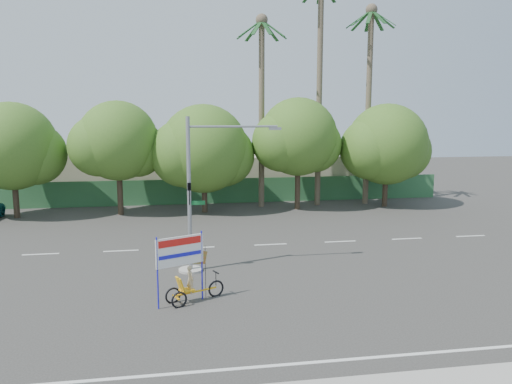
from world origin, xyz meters
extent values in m
plane|color=#33302D|center=(0.00, 0.00, 0.00)|extent=(120.00, 120.00, 0.00)
cube|color=#336B3D|center=(0.00, 21.50, 1.00)|extent=(38.00, 0.08, 2.00)
cube|color=#C2B99A|center=(-10.00, 26.00, 2.00)|extent=(12.00, 8.00, 4.00)
cube|color=#C2B99A|center=(8.00, 26.00, 1.80)|extent=(14.00, 8.00, 3.60)
cylinder|color=#473828|center=(-14.00, 18.00, 1.76)|extent=(0.40, 0.40, 3.52)
sphere|color=#2C5519|center=(-14.00, 18.00, 4.96)|extent=(6.00, 6.00, 6.00)
sphere|color=#2C5519|center=(-12.65, 18.30, 4.40)|extent=(4.32, 4.32, 4.32)
cylinder|color=#473828|center=(-7.00, 18.00, 1.87)|extent=(0.40, 0.40, 3.74)
sphere|color=#2C5519|center=(-7.00, 18.00, 5.27)|extent=(5.60, 5.60, 5.60)
sphere|color=#2C5519|center=(-5.74, 18.30, 4.68)|extent=(4.03, 4.03, 4.03)
sphere|color=#2C5519|center=(-8.26, 17.75, 4.93)|extent=(4.26, 4.26, 4.26)
cylinder|color=#473828|center=(-1.00, 18.00, 1.65)|extent=(0.40, 0.40, 3.30)
sphere|color=#2C5519|center=(-1.00, 18.00, 4.65)|extent=(6.40, 6.40, 6.40)
sphere|color=#2C5519|center=(0.44, 18.30, 4.12)|extent=(4.61, 4.61, 4.61)
sphere|color=#2C5519|center=(-2.44, 17.75, 4.35)|extent=(4.86, 4.86, 4.86)
cylinder|color=#473828|center=(6.00, 18.00, 1.94)|extent=(0.40, 0.40, 3.87)
sphere|color=#2C5519|center=(6.00, 18.00, 5.46)|extent=(5.80, 5.80, 5.80)
sphere|color=#2C5519|center=(7.30, 18.30, 4.84)|extent=(4.18, 4.18, 4.18)
sphere|color=#2C5519|center=(4.70, 17.75, 5.10)|extent=(4.41, 4.41, 4.41)
cylinder|color=#473828|center=(13.00, 18.00, 1.72)|extent=(0.40, 0.40, 3.43)
sphere|color=#2C5519|center=(13.00, 18.00, 4.84)|extent=(6.20, 6.20, 6.20)
sphere|color=#2C5519|center=(14.39, 18.30, 4.29)|extent=(4.46, 4.46, 4.46)
sphere|color=#2C5519|center=(11.61, 17.75, 4.52)|extent=(4.71, 4.71, 4.71)
cylinder|color=#70604C|center=(8.00, 19.50, 8.50)|extent=(0.44, 0.44, 17.00)
cylinder|color=#70604C|center=(12.00, 19.50, 7.50)|extent=(0.44, 0.44, 15.00)
sphere|color=#70604C|center=(12.00, 19.50, 15.00)|extent=(0.90, 0.90, 0.90)
cube|color=#1C4C21|center=(12.94, 19.50, 14.34)|extent=(1.91, 0.28, 1.36)
cube|color=#1C4C21|center=(12.72, 20.11, 14.34)|extent=(1.65, 1.44, 1.36)
cube|color=#1C4C21|center=(12.16, 20.43, 14.34)|extent=(0.61, 1.93, 1.36)
cube|color=#1C4C21|center=(11.53, 20.32, 14.34)|extent=(1.20, 1.80, 1.36)
cube|color=#1C4C21|center=(11.11, 19.82, 14.34)|extent=(1.89, 0.92, 1.36)
cube|color=#1C4C21|center=(11.11, 19.18, 14.34)|extent=(1.89, 0.92, 1.36)
cube|color=#1C4C21|center=(11.53, 18.68, 14.34)|extent=(1.20, 1.80, 1.36)
cube|color=#1C4C21|center=(12.16, 18.57, 14.34)|extent=(0.61, 1.93, 1.36)
cube|color=#1C4C21|center=(12.72, 18.89, 14.34)|extent=(1.65, 1.44, 1.36)
cylinder|color=#70604C|center=(3.50, 19.50, 7.00)|extent=(0.44, 0.44, 14.00)
sphere|color=#70604C|center=(3.50, 19.50, 14.00)|extent=(0.90, 0.90, 0.90)
cube|color=#1C4C21|center=(4.44, 19.50, 13.34)|extent=(1.91, 0.28, 1.36)
cube|color=#1C4C21|center=(4.22, 20.11, 13.34)|extent=(1.65, 1.44, 1.36)
cube|color=#1C4C21|center=(3.66, 20.43, 13.34)|extent=(0.61, 1.93, 1.36)
cube|color=#1C4C21|center=(3.03, 20.32, 13.34)|extent=(1.20, 1.80, 1.36)
cube|color=#1C4C21|center=(2.61, 19.82, 13.34)|extent=(1.89, 0.92, 1.36)
cube|color=#1C4C21|center=(2.61, 19.18, 13.34)|extent=(1.89, 0.92, 1.36)
cube|color=#1C4C21|center=(3.03, 18.68, 13.34)|extent=(1.20, 1.80, 1.36)
cube|color=#1C4C21|center=(3.66, 18.57, 13.34)|extent=(0.61, 1.93, 1.36)
cube|color=#1C4C21|center=(4.22, 18.89, 13.34)|extent=(1.65, 1.44, 1.36)
cylinder|color=gray|center=(-2.50, 4.00, 0.05)|extent=(1.10, 1.10, 0.10)
cylinder|color=gray|center=(-2.50, 4.00, 3.50)|extent=(0.18, 0.18, 7.00)
cylinder|color=gray|center=(-0.50, 4.00, 6.55)|extent=(4.00, 0.10, 0.10)
cube|color=gray|center=(1.40, 4.00, 6.45)|extent=(0.55, 0.20, 0.12)
imported|color=black|center=(-2.50, 3.78, 3.60)|extent=(0.16, 0.20, 1.00)
cube|color=#14662D|center=(-2.15, 4.00, 3.15)|extent=(0.70, 0.04, 0.18)
torus|color=black|center=(-1.62, 0.60, 0.30)|extent=(0.65, 0.35, 0.68)
torus|color=black|center=(-3.30, 0.16, 0.28)|extent=(0.61, 0.33, 0.64)
torus|color=black|center=(-3.07, -0.36, 0.28)|extent=(0.61, 0.33, 0.64)
cube|color=#F3AB15|center=(-2.40, 0.25, 0.36)|extent=(1.58, 0.76, 0.06)
cube|color=#F3AB15|center=(-3.18, -0.10, 0.30)|extent=(0.30, 0.57, 0.05)
cube|color=#F3AB15|center=(-2.77, 0.09, 0.50)|extent=(0.63, 0.59, 0.06)
cube|color=#F3AB15|center=(-3.02, -0.02, 0.78)|extent=(0.38, 0.48, 0.54)
cylinder|color=black|center=(-1.62, 0.60, 0.70)|extent=(0.04, 0.04, 0.55)
cube|color=black|center=(-1.62, 0.60, 0.97)|extent=(0.22, 0.43, 0.04)
imported|color=#CCB284|center=(-2.63, 0.15, 0.88)|extent=(0.40, 0.47, 1.08)
cylinder|color=#1C1CD2|center=(-3.82, -0.39, 1.36)|extent=(0.07, 0.07, 2.71)
cylinder|color=#1C1CD2|center=(-2.17, 0.35, 1.36)|extent=(0.07, 0.07, 2.71)
cube|color=white|center=(-3.00, -0.02, 2.06)|extent=(1.76, 0.83, 1.10)
cube|color=red|center=(-2.98, -0.05, 2.41)|extent=(1.56, 0.71, 0.26)
cube|color=#1C1CD2|center=(-2.98, -0.05, 1.91)|extent=(1.56, 0.71, 0.14)
cylinder|color=black|center=(-2.04, 0.42, 1.05)|extent=(0.03, 0.03, 2.11)
cube|color=red|center=(-2.36, 0.27, 1.71)|extent=(0.82, 0.38, 0.66)
camera|label=1|loc=(-3.11, -18.18, 7.05)|focal=35.00mm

